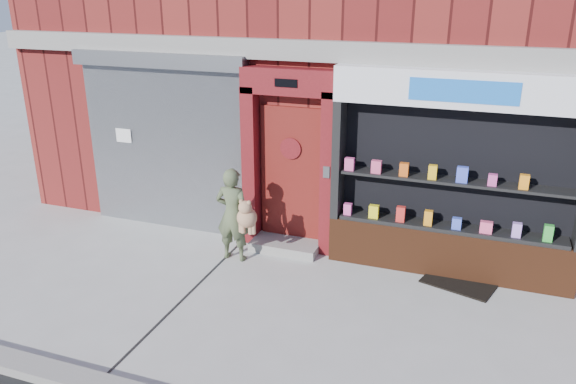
% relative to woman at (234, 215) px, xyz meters
% --- Properties ---
extents(ground, '(80.00, 80.00, 0.00)m').
position_rel_woman_xyz_m(ground, '(1.37, -1.12, -0.76)').
color(ground, '#9E9E99').
rests_on(ground, ground).
extents(shutter_bay, '(3.10, 0.30, 3.04)m').
position_rel_woman_xyz_m(shutter_bay, '(-1.63, 0.80, 0.96)').
color(shutter_bay, gray).
rests_on(shutter_bay, ground).
extents(red_door_bay, '(1.52, 0.58, 2.90)m').
position_rel_woman_xyz_m(red_door_bay, '(0.62, 0.74, 0.70)').
color(red_door_bay, '#550E12').
rests_on(red_door_bay, ground).
extents(pharmacy_bay, '(3.50, 0.41, 3.00)m').
position_rel_woman_xyz_m(pharmacy_bay, '(3.12, 0.69, 0.62)').
color(pharmacy_bay, '#522713').
rests_on(pharmacy_bay, ground).
extents(woman, '(0.74, 0.50, 1.49)m').
position_rel_woman_xyz_m(woman, '(0.00, 0.00, 0.00)').
color(woman, '#4D593A').
rests_on(woman, ground).
extents(doormat, '(1.13, 0.94, 0.02)m').
position_rel_woman_xyz_m(doormat, '(3.36, 0.43, -0.74)').
color(doormat, black).
rests_on(doormat, ground).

